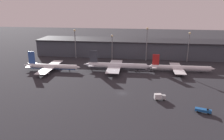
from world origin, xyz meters
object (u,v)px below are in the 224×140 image
Objects in this scene: airplane_1 at (117,66)px; service_vehicle_0 at (203,110)px; airplane_2 at (179,68)px; service_vehicle_2 at (159,97)px; airplane_0 at (52,67)px.

airplane_1 reaches higher than service_vehicle_0.
airplane_2 is 59.73m from service_vehicle_0.
service_vehicle_2 is (-17.10, -48.69, -1.16)m from airplane_2.
airplane_0 reaches higher than service_vehicle_2.
airplane_0 is 104.53m from service_vehicle_0.
airplane_0 reaches higher than airplane_2.
service_vehicle_2 is at bearing 166.21° from service_vehicle_0.
airplane_1 is at bearing 110.84° from service_vehicle_2.
airplane_1 is 53.03m from service_vehicle_2.
service_vehicle_2 reaches higher than service_vehicle_0.
airplane_2 is 6.62× the size of service_vehicle_0.
airplane_2 is (90.12, 9.01, -0.07)m from airplane_0.
service_vehicle_0 is (45.21, -56.72, -2.32)m from airplane_1.
airplane_2 is 8.16× the size of service_vehicle_2.
airplane_2 is at bearing 108.35° from service_vehicle_0.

